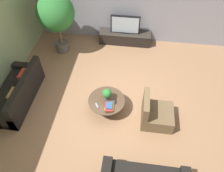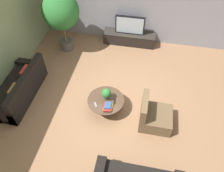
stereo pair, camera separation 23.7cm
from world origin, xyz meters
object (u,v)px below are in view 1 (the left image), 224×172
at_px(couch_by_wall, 18,93).
at_px(potted_plant_tabletop, 107,94).
at_px(media_console, 125,37).
at_px(armchair_wicker, 155,114).
at_px(potted_palm_tall, 56,14).
at_px(coffee_table, 107,103).
at_px(television, 125,25).

height_order(couch_by_wall, potted_plant_tabletop, couch_by_wall).
distance_m(media_console, couch_by_wall, 4.10).
distance_m(armchair_wicker, potted_palm_tall, 4.26).
bearing_deg(armchair_wicker, couch_by_wall, 86.95).
distance_m(armchair_wicker, potted_plant_tabletop, 1.35).
height_order(coffee_table, couch_by_wall, couch_by_wall).
bearing_deg(couch_by_wall, coffee_table, 89.71).
relative_size(media_console, television, 1.83).
bearing_deg(media_console, coffee_table, -93.47).
distance_m(coffee_table, potted_palm_tall, 3.25).
distance_m(television, armchair_wicker, 3.51).
height_order(armchair_wicker, potted_palm_tall, potted_palm_tall).
xyz_separation_m(television, potted_plant_tabletop, (-0.18, -3.06, -0.14)).
xyz_separation_m(television, coffee_table, (-0.19, -3.11, -0.46)).
relative_size(coffee_table, potted_palm_tall, 0.48).
bearing_deg(coffee_table, media_console, 86.53).
bearing_deg(couch_by_wall, television, 139.04).
bearing_deg(armchair_wicker, potted_plant_tabletop, 79.68).
height_order(media_console, coffee_table, media_console).
xyz_separation_m(armchair_wicker, potted_palm_tall, (-3.22, 2.56, 1.12)).
bearing_deg(potted_plant_tabletop, armchair_wicker, -10.32).
bearing_deg(armchair_wicker, coffee_table, 81.66).
height_order(couch_by_wall, armchair_wicker, armchair_wicker).
bearing_deg(couch_by_wall, potted_plant_tabletop, 90.73).
bearing_deg(coffee_table, television, 86.53).
distance_m(coffee_table, potted_plant_tabletop, 0.33).
distance_m(media_console, coffee_table, 3.12).
distance_m(television, coffee_table, 3.15).
distance_m(couch_by_wall, armchair_wicker, 3.79).
distance_m(media_console, television, 0.52).
bearing_deg(potted_plant_tabletop, coffee_table, -97.82).
xyz_separation_m(armchair_wicker, potted_plant_tabletop, (-1.28, 0.23, 0.34)).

